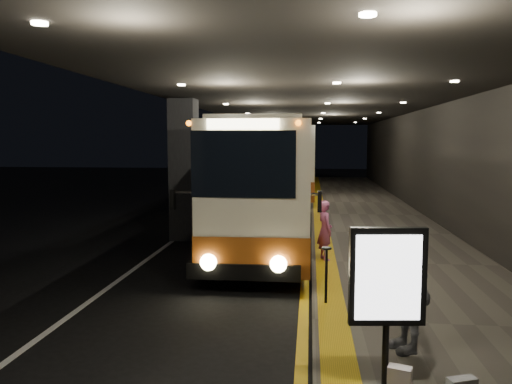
# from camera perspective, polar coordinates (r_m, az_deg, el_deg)

# --- Properties ---
(ground) EXTENTS (90.00, 90.00, 0.00)m
(ground) POSITION_cam_1_polar(r_m,az_deg,el_deg) (11.95, -5.85, -9.25)
(ground) COLOR black
(lane_line_white) EXTENTS (0.12, 50.00, 0.01)m
(lane_line_white) POSITION_cam_1_polar(r_m,az_deg,el_deg) (17.11, -8.26, -4.65)
(lane_line_white) COLOR silver
(lane_line_white) RESTS_ON ground
(kerb_stripe_yellow) EXTENTS (0.18, 50.00, 0.01)m
(kerb_stripe_yellow) POSITION_cam_1_polar(r_m,az_deg,el_deg) (16.57, 5.83, -4.96)
(kerb_stripe_yellow) COLOR gold
(kerb_stripe_yellow) RESTS_ON ground
(sidewalk) EXTENTS (4.50, 50.00, 0.15)m
(sidewalk) POSITION_cam_1_polar(r_m,az_deg,el_deg) (16.72, 14.11, -4.77)
(sidewalk) COLOR #514C44
(sidewalk) RESTS_ON ground
(tactile_strip) EXTENTS (0.50, 50.00, 0.01)m
(tactile_strip) POSITION_cam_1_polar(r_m,az_deg,el_deg) (16.55, 7.57, -4.47)
(tactile_strip) COLOR gold
(tactile_strip) RESTS_ON sidewalk
(terminal_wall) EXTENTS (0.10, 50.00, 6.00)m
(terminal_wall) POSITION_cam_1_polar(r_m,az_deg,el_deg) (16.91, 21.96, 5.07)
(terminal_wall) COLOR black
(terminal_wall) RESTS_ON ground
(support_columns) EXTENTS (0.80, 24.80, 4.40)m
(support_columns) POSITION_cam_1_polar(r_m,az_deg,el_deg) (15.80, -8.23, 2.50)
(support_columns) COLOR black
(support_columns) RESTS_ON ground
(canopy) EXTENTS (9.00, 50.00, 0.40)m
(canopy) POSITION_cam_1_polar(r_m,az_deg,el_deg) (16.35, 6.53, 11.06)
(canopy) COLOR black
(canopy) RESTS_ON support_columns
(coach_main) EXTENTS (2.65, 11.44, 3.55)m
(coach_main) POSITION_cam_1_polar(r_m,az_deg,el_deg) (15.32, 1.33, 0.59)
(coach_main) COLOR beige
(coach_main) RESTS_ON ground
(coach_second) EXTENTS (3.17, 12.19, 3.79)m
(coach_second) POSITION_cam_1_polar(r_m,az_deg,el_deg) (27.93, 3.40, 3.21)
(coach_second) COLOR beige
(coach_second) RESTS_ON ground
(coach_third) EXTENTS (3.12, 11.40, 3.54)m
(coach_third) POSITION_cam_1_polar(r_m,az_deg,el_deg) (40.33, 4.26, 3.84)
(coach_third) COLOR beige
(coach_third) RESTS_ON ground
(passenger_boarding) EXTENTS (0.52, 0.64, 1.50)m
(passenger_boarding) POSITION_cam_1_polar(r_m,az_deg,el_deg) (12.54, 7.88, -4.35)
(passenger_boarding) COLOR #B7558A
(passenger_boarding) RESTS_ON sidewalk
(passenger_waiting_grey) EXTENTS (0.85, 1.16, 1.78)m
(passenger_waiting_grey) POSITION_cam_1_polar(r_m,az_deg,el_deg) (7.44, 16.85, -10.53)
(passenger_waiting_grey) COLOR #545559
(passenger_waiting_grey) RESTS_ON sidewalk
(bag_plain) EXTENTS (0.30, 0.23, 0.34)m
(bag_plain) POSITION_cam_1_polar(r_m,az_deg,el_deg) (6.45, 16.09, -20.01)
(bag_plain) COLOR beige
(bag_plain) RESTS_ON sidewalk
(info_sign) EXTENTS (0.92, 0.21, 1.94)m
(info_sign) POSITION_cam_1_polar(r_m,az_deg,el_deg) (6.24, 14.80, -9.65)
(info_sign) COLOR black
(info_sign) RESTS_ON sidewalk
(stanchion_post) EXTENTS (0.05, 0.05, 1.03)m
(stanchion_post) POSITION_cam_1_polar(r_m,az_deg,el_deg) (9.28, 8.03, -9.48)
(stanchion_post) COLOR black
(stanchion_post) RESTS_ON sidewalk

